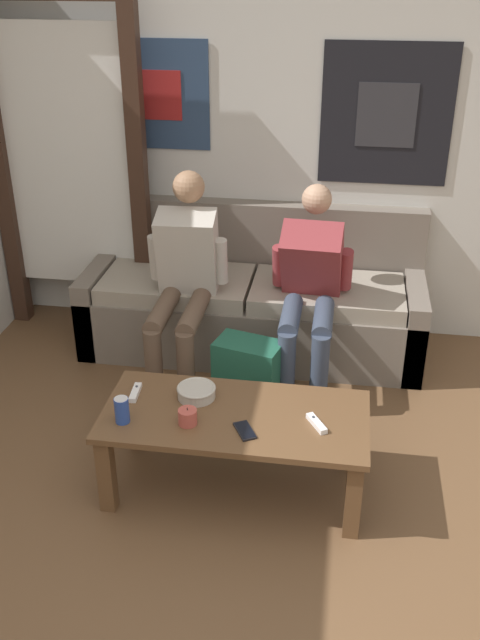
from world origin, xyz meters
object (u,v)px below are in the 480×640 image
object	(u,v)px
pillar_candle	(188,417)
game_controller_near_left	(135,393)
person_seated_teen	(310,285)
ceramic_bowl	(196,391)
person_seated_adult	(183,277)
cell_phone	(245,431)
couch	(253,304)
backpack	(248,379)
coffee_table	(235,427)
drink_can_blue	(122,410)
game_controller_near_right	(317,423)

from	to	relation	value
pillar_candle	game_controller_near_left	distance (m)	0.35
person_seated_teen	ceramic_bowl	bearing A→B (deg)	-116.20
person_seated_adult	person_seated_teen	bearing A→B (deg)	5.64
person_seated_adult	cell_phone	world-z (taller)	person_seated_adult
couch	person_seated_teen	distance (m)	0.60
game_controller_near_left	backpack	bearing A→B (deg)	50.15
pillar_candle	game_controller_near_left	bearing A→B (deg)	147.52
couch	person_seated_adult	world-z (taller)	person_seated_adult
coffee_table	drink_can_blue	size ratio (longest dim) A/B	9.83
coffee_table	ceramic_bowl	size ratio (longest dim) A/B	6.59
game_controller_near_left	cell_phone	bearing A→B (deg)	-20.56
person_seated_teen	couch	bearing A→B (deg)	137.60
pillar_candle	game_controller_near_left	size ratio (longest dim) A/B	0.58
ceramic_bowl	game_controller_near_right	bearing A→B (deg)	-13.76
game_controller_near_right	drink_can_blue	bearing A→B (deg)	-173.24
person_seated_teen	backpack	xyz separation A→B (m)	(-0.30, -0.42, -0.40)
couch	pillar_candle	distance (m)	1.51
ceramic_bowl	coffee_table	bearing A→B (deg)	-27.73
person_seated_adult	game_controller_near_left	xyz separation A→B (m)	(-0.04, -0.90, -0.21)
person_seated_adult	game_controller_near_left	world-z (taller)	person_seated_adult
couch	ceramic_bowl	distance (m)	1.30
person_seated_teen	game_controller_near_left	xyz separation A→B (m)	(-0.76, -0.97, -0.18)
ceramic_bowl	backpack	bearing A→B (deg)	72.30
person_seated_adult	cell_phone	bearing A→B (deg)	-64.85
game_controller_near_left	person_seated_teen	bearing A→B (deg)	52.03
cell_phone	ceramic_bowl	bearing A→B (deg)	138.70
coffee_table	person_seated_teen	xyz separation A→B (m)	(0.26, 1.05, 0.26)
person_seated_teen	pillar_candle	size ratio (longest dim) A/B	13.08
backpack	drink_can_blue	xyz separation A→B (m)	(-0.46, -0.77, 0.28)
coffee_table	person_seated_teen	world-z (taller)	person_seated_teen
drink_can_blue	game_controller_near_left	distance (m)	0.22
ceramic_bowl	game_controller_near_left	xyz separation A→B (m)	(-0.29, -0.02, -0.02)
coffee_table	game_controller_near_right	bearing A→B (deg)	-5.33
backpack	game_controller_near_right	world-z (taller)	game_controller_near_right
ceramic_bowl	cell_phone	distance (m)	0.35
cell_phone	pillar_candle	bearing A→B (deg)	175.60
backpack	person_seated_teen	bearing A→B (deg)	54.64
couch	person_seated_teen	xyz separation A→B (m)	(0.37, -0.34, 0.32)
couch	person_seated_adult	xyz separation A→B (m)	(-0.35, -0.41, 0.35)
person_seated_adult	person_seated_teen	world-z (taller)	person_seated_adult
couch	pillar_candle	size ratio (longest dim) A/B	24.97
pillar_candle	game_controller_near_right	xyz separation A→B (m)	(0.57, 0.07, -0.02)
ceramic_bowl	game_controller_near_left	size ratio (longest dim) A/B	1.27
pillar_candle	drink_can_blue	xyz separation A→B (m)	(-0.29, -0.03, 0.03)
game_controller_near_left	coffee_table	bearing A→B (deg)	-9.41
pillar_candle	game_controller_near_right	size ratio (longest dim) A/B	0.60
backpack	cell_phone	world-z (taller)	same
coffee_table	cell_phone	bearing A→B (deg)	-63.28
person_seated_adult	backpack	bearing A→B (deg)	-39.45
couch	coffee_table	size ratio (longest dim) A/B	1.74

